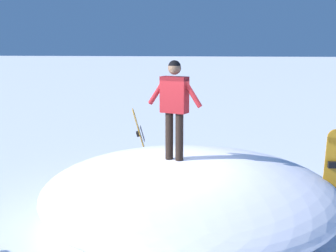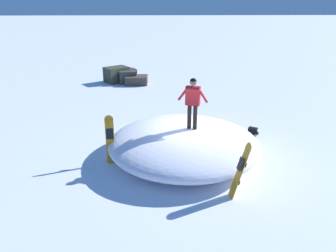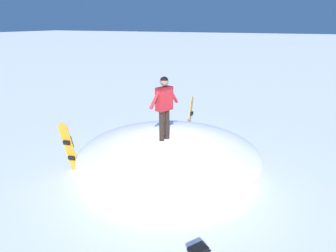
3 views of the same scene
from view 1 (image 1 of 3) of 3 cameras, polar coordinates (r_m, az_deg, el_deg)
The scene contains 5 objects.
ground at distance 7.67m, azimuth -0.95°, elevation -12.90°, with size 240.00×240.00×0.00m, color white.
snow_mound at distance 7.61m, azimuth 2.84°, elevation -8.67°, with size 5.27×5.22×1.10m, color white.
snowboarder_standing at distance 7.28m, azimuth 0.87°, elevation 3.46°, with size 0.44×1.01×1.75m.
snowboard_primary_upright at distance 10.09m, azimuth -3.60°, elevation -2.01°, with size 0.36×0.51×1.64m.
snowboard_secondary_upright at distance 7.97m, azimuth 21.39°, elevation -6.05°, with size 0.20×0.30×1.69m.
Camera 1 is at (6.94, 1.06, 3.09)m, focal length 44.84 mm.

